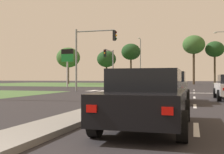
{
  "coord_description": "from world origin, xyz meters",
  "views": [
    {
      "loc": [
        3.43,
        -2.25,
        1.27
      ],
      "look_at": [
        -7.58,
        36.01,
        1.45
      ],
      "focal_mm": 45.37,
      "sensor_mm": 36.0,
      "label": 1
    }
  ],
  "objects_px": {
    "street_lamp_fourth": "(140,59)",
    "fuel_price_totem": "(67,59)",
    "car_beige_sixth": "(152,82)",
    "treeline_third": "(131,52)",
    "pedestrian_at_median": "(168,78)",
    "treeline_second": "(107,59)",
    "car_black_second": "(148,98)",
    "car_grey_fourth": "(169,87)",
    "traffic_signal_far_left": "(110,61)",
    "treeline_fourth": "(194,45)",
    "traffic_signal_near_left": "(90,49)",
    "treeline_near": "(68,58)",
    "treeline_fifth": "(215,49)"
  },
  "relations": [
    {
      "from": "car_grey_fourth",
      "to": "pedestrian_at_median",
      "type": "relative_size",
      "value": 2.49
    },
    {
      "from": "traffic_signal_far_left",
      "to": "pedestrian_at_median",
      "type": "bearing_deg",
      "value": 26.88
    },
    {
      "from": "treeline_second",
      "to": "treeline_fourth",
      "type": "xyz_separation_m",
      "value": [
        17.59,
        3.47,
        2.79
      ]
    },
    {
      "from": "traffic_signal_near_left",
      "to": "fuel_price_totem",
      "type": "bearing_deg",
      "value": 124.16
    },
    {
      "from": "car_black_second",
      "to": "treeline_third",
      "type": "distance_m",
      "value": 56.52
    },
    {
      "from": "car_grey_fourth",
      "to": "traffic_signal_far_left",
      "type": "xyz_separation_m",
      "value": [
        -9.8,
        22.02,
        2.81
      ]
    },
    {
      "from": "fuel_price_totem",
      "to": "treeline_fourth",
      "type": "distance_m",
      "value": 29.21
    },
    {
      "from": "treeline_fourth",
      "to": "treeline_fifth",
      "type": "bearing_deg",
      "value": 27.33
    },
    {
      "from": "fuel_price_totem",
      "to": "pedestrian_at_median",
      "type": "bearing_deg",
      "value": 16.85
    },
    {
      "from": "street_lamp_fourth",
      "to": "fuel_price_totem",
      "type": "height_order",
      "value": "street_lamp_fourth"
    },
    {
      "from": "car_grey_fourth",
      "to": "traffic_signal_far_left",
      "type": "distance_m",
      "value": 24.27
    },
    {
      "from": "fuel_price_totem",
      "to": "treeline_near",
      "type": "distance_m",
      "value": 23.0
    },
    {
      "from": "car_beige_sixth",
      "to": "treeline_third",
      "type": "xyz_separation_m",
      "value": [
        -7.58,
        20.29,
        6.39
      ]
    },
    {
      "from": "treeline_second",
      "to": "treeline_fifth",
      "type": "height_order",
      "value": "treeline_fifth"
    },
    {
      "from": "street_lamp_fourth",
      "to": "treeline_fourth",
      "type": "relative_size",
      "value": 1.07
    },
    {
      "from": "treeline_third",
      "to": "treeline_fifth",
      "type": "bearing_deg",
      "value": 1.09
    },
    {
      "from": "traffic_signal_far_left",
      "to": "treeline_third",
      "type": "height_order",
      "value": "treeline_third"
    },
    {
      "from": "street_lamp_fourth",
      "to": "pedestrian_at_median",
      "type": "relative_size",
      "value": 5.85
    },
    {
      "from": "fuel_price_totem",
      "to": "treeline_second",
      "type": "distance_m",
      "value": 19.7
    },
    {
      "from": "treeline_near",
      "to": "treeline_fifth",
      "type": "xyz_separation_m",
      "value": [
        31.08,
        4.44,
        1.37
      ]
    },
    {
      "from": "car_black_second",
      "to": "traffic_signal_far_left",
      "type": "relative_size",
      "value": 0.85
    },
    {
      "from": "traffic_signal_near_left",
      "to": "treeline_third",
      "type": "distance_m",
      "value": 36.6
    },
    {
      "from": "treeline_near",
      "to": "treeline_second",
      "type": "bearing_deg",
      "value": -7.38
    },
    {
      "from": "traffic_signal_far_left",
      "to": "treeline_fourth",
      "type": "xyz_separation_m",
      "value": [
        11.13,
        22.76,
        4.43
      ]
    },
    {
      "from": "street_lamp_fourth",
      "to": "treeline_fifth",
      "type": "bearing_deg",
      "value": -15.22
    },
    {
      "from": "treeline_second",
      "to": "treeline_fifth",
      "type": "bearing_deg",
      "value": 14.51
    },
    {
      "from": "fuel_price_totem",
      "to": "treeline_fourth",
      "type": "height_order",
      "value": "treeline_fourth"
    },
    {
      "from": "car_beige_sixth",
      "to": "car_grey_fourth",
      "type": "bearing_deg",
      "value": 99.92
    },
    {
      "from": "car_black_second",
      "to": "treeline_near",
      "type": "xyz_separation_m",
      "value": [
        -25.67,
        50.69,
        5.12
      ]
    },
    {
      "from": "treeline_near",
      "to": "treeline_second",
      "type": "relative_size",
      "value": 1.16
    },
    {
      "from": "street_lamp_fourth",
      "to": "pedestrian_at_median",
      "type": "height_order",
      "value": "street_lamp_fourth"
    },
    {
      "from": "treeline_second",
      "to": "treeline_third",
      "type": "bearing_deg",
      "value": 52.45
    },
    {
      "from": "treeline_third",
      "to": "traffic_signal_far_left",
      "type": "bearing_deg",
      "value": -84.46
    },
    {
      "from": "car_beige_sixth",
      "to": "treeline_near",
      "type": "relative_size",
      "value": 0.52
    },
    {
      "from": "car_beige_sixth",
      "to": "treeline_fourth",
      "type": "height_order",
      "value": "treeline_fourth"
    },
    {
      "from": "traffic_signal_near_left",
      "to": "treeline_near",
      "type": "xyz_separation_m",
      "value": [
        -17.19,
        32.17,
        1.75
      ]
    },
    {
      "from": "treeline_second",
      "to": "treeline_third",
      "type": "distance_m",
      "value": 6.95
    },
    {
      "from": "car_beige_sixth",
      "to": "traffic_signal_far_left",
      "type": "xyz_separation_m",
      "value": [
        -5.2,
        -4.3,
        2.87
      ]
    },
    {
      "from": "traffic_signal_far_left",
      "to": "treeline_near",
      "type": "height_order",
      "value": "treeline_near"
    },
    {
      "from": "car_grey_fourth",
      "to": "fuel_price_totem",
      "type": "distance_m",
      "value": 27.14
    },
    {
      "from": "car_beige_sixth",
      "to": "treeline_near",
      "type": "xyz_separation_m",
      "value": [
        -20.95,
        16.19,
        5.12
      ]
    },
    {
      "from": "treeline_near",
      "to": "treeline_fifth",
      "type": "bearing_deg",
      "value": 8.12
    },
    {
      "from": "car_grey_fourth",
      "to": "treeline_near",
      "type": "bearing_deg",
      "value": 121.01
    },
    {
      "from": "car_beige_sixth",
      "to": "treeline_fourth",
      "type": "bearing_deg",
      "value": -107.81
    },
    {
      "from": "traffic_signal_far_left",
      "to": "street_lamp_fourth",
      "type": "xyz_separation_m",
      "value": [
        -1.14,
        29.41,
        2.34
      ]
    },
    {
      "from": "car_black_second",
      "to": "car_grey_fourth",
      "type": "height_order",
      "value": "car_grey_fourth"
    },
    {
      "from": "treeline_near",
      "to": "treeline_second",
      "type": "distance_m",
      "value": 9.39
    },
    {
      "from": "treeline_near",
      "to": "traffic_signal_near_left",
      "type": "bearing_deg",
      "value": -61.88
    },
    {
      "from": "street_lamp_fourth",
      "to": "treeline_fifth",
      "type": "xyz_separation_m",
      "value": [
        16.47,
        -4.48,
        1.27
      ]
    },
    {
      "from": "pedestrian_at_median",
      "to": "treeline_second",
      "type": "height_order",
      "value": "treeline_second"
    }
  ]
}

